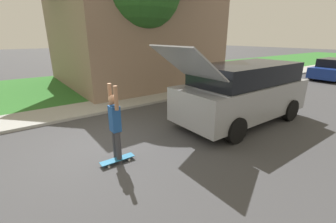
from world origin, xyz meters
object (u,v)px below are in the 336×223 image
skateboard (117,160)px  skateboarder (115,124)px  suv_parked (243,92)px  car_down_street (333,69)px

skateboard → skateboarder: bearing=148.8°
suv_parked → skateboarder: 4.61m
skateboarder → skateboard: 0.88m
car_down_street → skateboarder: 16.74m
suv_parked → skateboarder: (-0.06, -4.61, -0.11)m
car_down_street → skateboarder: (1.30, -16.69, 0.29)m
car_down_street → skateboard: 16.80m
car_down_street → skateboard: (1.38, -16.73, -0.59)m
car_down_street → skateboarder: bearing=-85.5°
suv_parked → skateboard: (0.01, -4.66, -0.99)m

